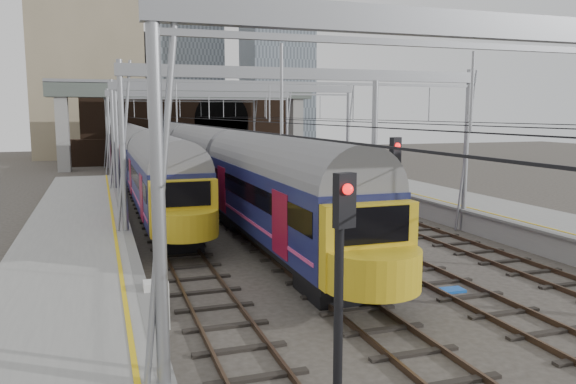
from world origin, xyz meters
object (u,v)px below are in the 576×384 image
object	(u,v)px
train_main	(187,153)
relay_cabinet	(156,305)
train_second	(140,156)
signal_near_left	(340,281)
signal_near_centre	(392,199)

from	to	relation	value
train_main	relay_cabinet	distance (m)	33.07
train_second	relay_cabinet	distance (m)	31.16
train_second	relay_cabinet	world-z (taller)	train_second
train_main	relay_cabinet	size ratio (longest dim) A/B	51.40
signal_near_left	relay_cabinet	size ratio (longest dim) A/B	3.73
signal_near_left	train_main	bearing A→B (deg)	71.72
relay_cabinet	train_main	bearing A→B (deg)	81.13
relay_cabinet	signal_near_centre	bearing A→B (deg)	2.86
train_main	signal_near_centre	size ratio (longest dim) A/B	13.21
train_main	signal_near_centre	world-z (taller)	signal_near_centre
train_main	train_second	size ratio (longest dim) A/B	1.40
train_main	signal_near_centre	distance (m)	32.34
train_second	signal_near_left	xyz separation A→B (m)	(0.60, -37.98, 0.62)
signal_near_centre	relay_cabinet	bearing A→B (deg)	161.87
signal_near_left	signal_near_centre	xyz separation A→B (m)	(4.95, 7.14, 0.12)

